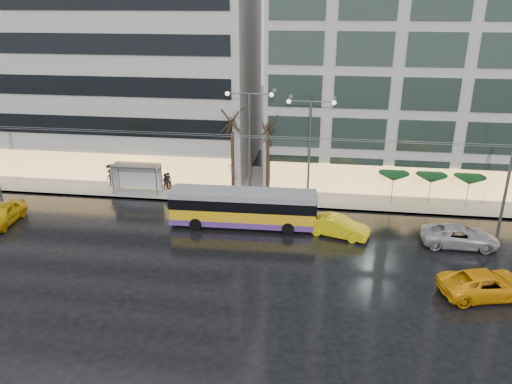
% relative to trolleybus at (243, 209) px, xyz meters
% --- Properties ---
extents(ground, '(140.00, 140.00, 0.00)m').
position_rel_trolleybus_xyz_m(ground, '(-2.39, -5.09, -1.38)').
color(ground, black).
rests_on(ground, ground).
extents(sidewalk, '(80.00, 10.00, 0.15)m').
position_rel_trolleybus_xyz_m(sidewalk, '(-0.39, 8.91, -1.31)').
color(sidewalk, gray).
rests_on(sidewalk, ground).
extents(kerb, '(80.00, 0.10, 0.15)m').
position_rel_trolleybus_xyz_m(kerb, '(-0.39, 3.96, -1.31)').
color(kerb, slate).
rests_on(kerb, ground).
extents(building_left, '(34.00, 14.00, 22.00)m').
position_rel_trolleybus_xyz_m(building_left, '(-18.39, 13.91, 9.77)').
color(building_left, '#B5B2AD').
rests_on(building_left, sidewalk).
extents(building_right, '(32.00, 14.00, 25.00)m').
position_rel_trolleybus_xyz_m(building_right, '(16.61, 13.91, 11.27)').
color(building_right, '#B5B2AD').
rests_on(building_right, sidewalk).
extents(trolleybus, '(11.06, 4.38, 5.10)m').
position_rel_trolleybus_xyz_m(trolleybus, '(0.00, 0.00, 0.00)').
color(trolleybus, gold).
rests_on(trolleybus, ground).
extents(catenary, '(42.24, 5.12, 7.00)m').
position_rel_trolleybus_xyz_m(catenary, '(-1.39, 2.85, 2.87)').
color(catenary, '#595B60').
rests_on(catenary, ground).
extents(bus_shelter, '(4.20, 1.60, 2.51)m').
position_rel_trolleybus_xyz_m(bus_shelter, '(-10.77, 5.60, 0.58)').
color(bus_shelter, '#595B60').
rests_on(bus_shelter, sidewalk).
extents(street_lamp_near, '(3.96, 0.36, 9.03)m').
position_rel_trolleybus_xyz_m(street_lamp_near, '(-0.39, 5.71, 4.61)').
color(street_lamp_near, '#595B60').
rests_on(street_lamp_near, sidewalk).
extents(street_lamp_far, '(3.96, 0.36, 8.53)m').
position_rel_trolleybus_xyz_m(street_lamp_far, '(4.61, 5.71, 4.33)').
color(street_lamp_far, '#595B60').
rests_on(street_lamp_far, sidewalk).
extents(tree_a, '(3.20, 3.20, 8.40)m').
position_rel_trolleybus_xyz_m(tree_a, '(-1.89, 5.91, 5.71)').
color(tree_a, black).
rests_on(tree_a, sidewalk).
extents(tree_b, '(3.20, 3.20, 7.70)m').
position_rel_trolleybus_xyz_m(tree_b, '(1.11, 6.11, 5.02)').
color(tree_b, black).
rests_on(tree_b, sidewalk).
extents(parasol_a, '(2.50, 2.50, 2.65)m').
position_rel_trolleybus_xyz_m(parasol_a, '(11.61, 5.91, 1.07)').
color(parasol_a, '#595B60').
rests_on(parasol_a, sidewalk).
extents(parasol_b, '(2.50, 2.50, 2.65)m').
position_rel_trolleybus_xyz_m(parasol_b, '(14.61, 5.91, 1.07)').
color(parasol_b, '#595B60').
rests_on(parasol_b, sidewalk).
extents(parasol_c, '(2.50, 2.50, 2.65)m').
position_rel_trolleybus_xyz_m(parasol_c, '(17.61, 5.91, 1.07)').
color(parasol_c, '#595B60').
rests_on(parasol_c, sidewalk).
extents(taxi_a, '(2.18, 4.71, 1.56)m').
position_rel_trolleybus_xyz_m(taxi_a, '(-18.31, -2.20, -0.60)').
color(taxi_a, gold).
rests_on(taxi_a, ground).
extents(taxi_b, '(4.78, 2.81, 1.49)m').
position_rel_trolleybus_xyz_m(taxi_b, '(7.07, -0.74, -0.64)').
color(taxi_b, yellow).
rests_on(taxi_b, ground).
extents(taxi_c, '(5.88, 3.73, 1.51)m').
position_rel_trolleybus_xyz_m(taxi_c, '(15.55, -7.47, -0.63)').
color(taxi_c, '#F8A90D').
rests_on(taxi_c, ground).
extents(sedan_silver, '(5.23, 2.45, 1.45)m').
position_rel_trolleybus_xyz_m(sedan_silver, '(15.52, -1.10, -0.66)').
color(sedan_silver, '#A7A7AB').
rests_on(sedan_silver, ground).
extents(pedestrian_a, '(1.12, 1.13, 2.19)m').
position_rel_trolleybus_xyz_m(pedestrian_a, '(-7.88, 6.37, 0.23)').
color(pedestrian_a, black).
rests_on(pedestrian_a, sidewalk).
extents(pedestrian_b, '(0.86, 0.74, 1.51)m').
position_rel_trolleybus_xyz_m(pedestrian_b, '(-8.16, 6.34, -0.48)').
color(pedestrian_b, black).
rests_on(pedestrian_b, sidewalk).
extents(pedestrian_c, '(1.19, 1.00, 2.11)m').
position_rel_trolleybus_xyz_m(pedestrian_c, '(-13.24, 6.40, -0.12)').
color(pedestrian_c, black).
rests_on(pedestrian_c, sidewalk).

